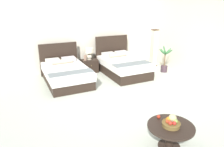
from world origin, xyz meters
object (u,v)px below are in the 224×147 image
(bed_near_window, at_px, (66,74))
(coffee_table, at_px, (170,131))
(potted_palm, at_px, (164,63))
(floor_lamp_corner, at_px, (154,48))
(table_lamp, at_px, (89,52))
(fruit_bowl, at_px, (171,122))
(loose_apple, at_px, (159,117))
(vase, at_px, (85,58))
(bed_near_corner, at_px, (123,66))
(nightstand, at_px, (90,66))

(bed_near_window, xyz_separation_m, coffee_table, (0.99, -4.08, 0.03))
(bed_near_window, distance_m, coffee_table, 4.20)
(bed_near_window, relative_size, potted_palm, 2.12)
(floor_lamp_corner, xyz_separation_m, potted_palm, (-0.10, -0.87, -0.40))
(table_lamp, bearing_deg, fruit_bowl, -90.81)
(potted_palm, bearing_deg, coffee_table, -125.84)
(bed_near_window, relative_size, loose_apple, 30.30)
(floor_lamp_corner, bearing_deg, bed_near_window, -172.81)
(vase, bearing_deg, fruit_bowl, -88.70)
(bed_near_corner, height_order, coffee_table, bed_near_corner)
(loose_apple, bearing_deg, nightstand, 88.52)
(table_lamp, bearing_deg, bed_near_window, -145.32)
(table_lamp, height_order, loose_apple, table_lamp)
(bed_near_corner, height_order, table_lamp, bed_near_corner)
(table_lamp, bearing_deg, coffee_table, -90.78)
(vase, relative_size, potted_palm, 0.20)
(coffee_table, relative_size, potted_palm, 0.85)
(floor_lamp_corner, height_order, potted_palm, floor_lamp_corner)
(bed_near_window, distance_m, potted_palm, 3.67)
(bed_near_window, bearing_deg, loose_apple, -76.05)
(nightstand, relative_size, potted_palm, 0.60)
(table_lamp, bearing_deg, floor_lamp_corner, -5.46)
(fruit_bowl, bearing_deg, nightstand, 89.19)
(nightstand, height_order, potted_palm, potted_palm)
(floor_lamp_corner, relative_size, potted_palm, 1.52)
(bed_near_corner, bearing_deg, loose_apple, -106.85)
(fruit_bowl, height_order, loose_apple, fruit_bowl)
(table_lamp, distance_m, potted_palm, 2.86)
(vase, bearing_deg, floor_lamp_corner, -3.94)
(coffee_table, distance_m, fruit_bowl, 0.18)
(nightstand, bearing_deg, vase, -167.17)
(bed_near_window, distance_m, floor_lamp_corner, 3.81)
(bed_near_corner, bearing_deg, table_lamp, 144.74)
(floor_lamp_corner, distance_m, potted_palm, 0.97)
(coffee_table, distance_m, floor_lamp_corner, 5.34)
(nightstand, height_order, table_lamp, table_lamp)
(bed_near_window, distance_m, vase, 1.14)
(nightstand, xyz_separation_m, floor_lamp_corner, (2.70, -0.24, 0.50))
(fruit_bowl, distance_m, floor_lamp_corner, 5.34)
(nightstand, bearing_deg, coffee_table, -90.78)
(table_lamp, distance_m, floor_lamp_corner, 2.71)
(coffee_table, xyz_separation_m, floor_lamp_corner, (2.76, 4.55, 0.41))
(bed_near_corner, relative_size, potted_palm, 2.12)
(vase, distance_m, floor_lamp_corner, 2.88)
(coffee_table, bearing_deg, bed_near_window, 103.64)
(bed_near_window, height_order, vase, bed_near_window)
(bed_near_window, bearing_deg, vase, 37.29)
(floor_lamp_corner, bearing_deg, loose_apple, -123.46)
(potted_palm, bearing_deg, bed_near_window, 173.71)
(coffee_table, bearing_deg, loose_apple, 99.71)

